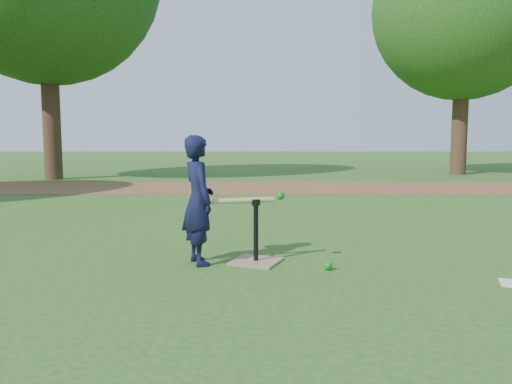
{
  "coord_description": "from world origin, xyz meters",
  "views": [
    {
      "loc": [
        -0.09,
        -4.4,
        1.19
      ],
      "look_at": [
        -0.1,
        0.59,
        0.65
      ],
      "focal_mm": 35.0,
      "sensor_mm": 36.0,
      "label": 1
    }
  ],
  "objects": [
    {
      "name": "ground",
      "position": [
        0.0,
        0.0,
        0.0
      ],
      "size": [
        80.0,
        80.0,
        0.0
      ],
      "primitive_type": "plane",
      "color": "#285116",
      "rests_on": "ground"
    },
    {
      "name": "dirt_strip",
      "position": [
        0.0,
        7.5,
        0.01
      ],
      "size": [
        24.0,
        3.0,
        0.01
      ],
      "primitive_type": "cube",
      "color": "brown",
      "rests_on": "ground"
    },
    {
      "name": "tree_right",
      "position": [
        6.5,
        12.0,
        5.29
      ],
      "size": [
        5.8,
        5.8,
        8.21
      ],
      "color": "#382316",
      "rests_on": "ground"
    },
    {
      "name": "swing_action",
      "position": [
        -0.18,
        0.25,
        0.61
      ],
      "size": [
        0.72,
        0.22,
        0.12
      ],
      "color": "tan",
      "rests_on": "ground"
    },
    {
      "name": "wiffle_ball_ground",
      "position": [
        0.55,
        0.02,
        0.04
      ],
      "size": [
        0.08,
        0.08,
        0.08
      ],
      "primitive_type": "sphere",
      "color": "#0B8118",
      "rests_on": "ground"
    },
    {
      "name": "batting_tee",
      "position": [
        -0.1,
        0.29,
        0.11
      ],
      "size": [
        0.56,
        0.56,
        0.61
      ],
      "color": "#92785D",
      "rests_on": "ground"
    },
    {
      "name": "child",
      "position": [
        -0.65,
        0.25,
        0.61
      ],
      "size": [
        0.45,
        0.53,
        1.22
      ],
      "primitive_type": "imported",
      "rotation": [
        0.0,
        0.0,
        2.0
      ],
      "color": "black",
      "rests_on": "ground"
    }
  ]
}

